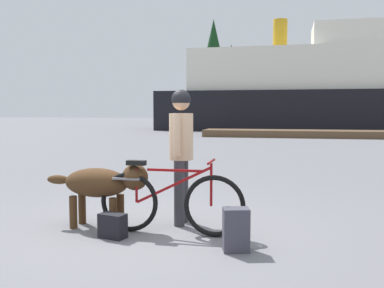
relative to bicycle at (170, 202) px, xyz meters
The scene contains 11 objects.
ground_plane 0.48m from the bicycle, 147.43° to the left, with size 160.00×160.00×0.00m, color slate.
bicycle is the anchor object (origin of this frame).
person_cyclist 0.86m from the bicycle, 87.27° to the left, with size 0.32×0.53×1.81m.
dog 0.95m from the bicycle, behind, with size 1.41×0.45×0.85m.
backpack 1.01m from the bicycle, 27.99° to the right, with size 0.28×0.20×0.47m, color #3F3F4C.
handbag_pannier 0.74m from the bicycle, 154.03° to the right, with size 0.32×0.18×0.29m, color black.
dock_pier 20.89m from the bicycle, 75.76° to the left, with size 17.05×2.28×0.40m, color brown.
ferry_boat 29.90m from the bicycle, 82.64° to the left, with size 24.48×7.04×8.61m.
pine_tree_far_left 42.97m from the bicycle, 98.99° to the left, with size 4.17×4.17×11.55m.
pine_tree_center 43.02m from the bicycle, 96.37° to the left, with size 3.44×3.44×8.84m.
pine_tree_far_right 44.46m from the bicycle, 80.71° to the left, with size 4.20×4.20×9.58m.
Camera 1 is at (1.61, -5.13, 1.53)m, focal length 39.84 mm.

